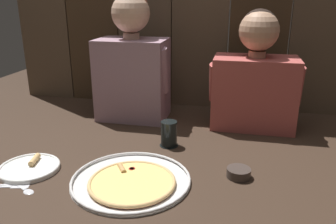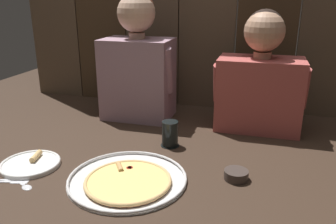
{
  "view_description": "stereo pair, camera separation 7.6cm",
  "coord_description": "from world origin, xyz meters",
  "px_view_note": "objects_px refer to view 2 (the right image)",
  "views": [
    {
      "loc": [
        0.24,
        -1.16,
        0.62
      ],
      "look_at": [
        -0.03,
        0.1,
        0.18
      ],
      "focal_mm": 36.8,
      "sensor_mm": 36.0,
      "label": 1
    },
    {
      "loc": [
        0.31,
        -1.14,
        0.62
      ],
      "look_at": [
        -0.03,
        0.1,
        0.18
      ],
      "focal_mm": 36.8,
      "sensor_mm": 36.0,
      "label": 2
    }
  ],
  "objects_px": {
    "pizza_tray": "(128,179)",
    "dipping_bowl": "(236,174)",
    "dinner_plate": "(31,164)",
    "diner_left": "(138,63)",
    "diner_right": "(260,78)",
    "drinking_glass": "(170,134)"
  },
  "relations": [
    {
      "from": "drinking_glass",
      "to": "diner_right",
      "type": "height_order",
      "value": "diner_right"
    },
    {
      "from": "diner_right",
      "to": "diner_left",
      "type": "bearing_deg",
      "value": -179.99
    },
    {
      "from": "dipping_bowl",
      "to": "diner_right",
      "type": "bearing_deg",
      "value": 84.6
    },
    {
      "from": "dipping_bowl",
      "to": "diner_right",
      "type": "distance_m",
      "value": 0.58
    },
    {
      "from": "drinking_glass",
      "to": "diner_right",
      "type": "xyz_separation_m",
      "value": [
        0.35,
        0.32,
        0.19
      ]
    },
    {
      "from": "dipping_bowl",
      "to": "diner_right",
      "type": "height_order",
      "value": "diner_right"
    },
    {
      "from": "pizza_tray",
      "to": "diner_right",
      "type": "xyz_separation_m",
      "value": [
        0.41,
        0.65,
        0.24
      ]
    },
    {
      "from": "dinner_plate",
      "to": "dipping_bowl",
      "type": "distance_m",
      "value": 0.77
    },
    {
      "from": "dinner_plate",
      "to": "dipping_bowl",
      "type": "bearing_deg",
      "value": 8.33
    },
    {
      "from": "diner_left",
      "to": "diner_right",
      "type": "height_order",
      "value": "diner_left"
    },
    {
      "from": "drinking_glass",
      "to": "dipping_bowl",
      "type": "bearing_deg",
      "value": -35.17
    },
    {
      "from": "diner_left",
      "to": "drinking_glass",
      "type": "bearing_deg",
      "value": -50.86
    },
    {
      "from": "pizza_tray",
      "to": "drinking_glass",
      "type": "relative_size",
      "value": 3.79
    },
    {
      "from": "pizza_tray",
      "to": "dipping_bowl",
      "type": "relative_size",
      "value": 4.87
    },
    {
      "from": "dinner_plate",
      "to": "diner_left",
      "type": "height_order",
      "value": "diner_left"
    },
    {
      "from": "pizza_tray",
      "to": "diner_left",
      "type": "bearing_deg",
      "value": 106.87
    },
    {
      "from": "pizza_tray",
      "to": "dinner_plate",
      "type": "distance_m",
      "value": 0.4
    },
    {
      "from": "pizza_tray",
      "to": "dipping_bowl",
      "type": "distance_m",
      "value": 0.38
    },
    {
      "from": "pizza_tray",
      "to": "diner_left",
      "type": "height_order",
      "value": "diner_left"
    },
    {
      "from": "drinking_glass",
      "to": "diner_right",
      "type": "distance_m",
      "value": 0.51
    },
    {
      "from": "diner_left",
      "to": "diner_right",
      "type": "xyz_separation_m",
      "value": [
        0.61,
        0.0,
        -0.04
      ]
    },
    {
      "from": "drinking_glass",
      "to": "diner_left",
      "type": "bearing_deg",
      "value": 129.14
    }
  ]
}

